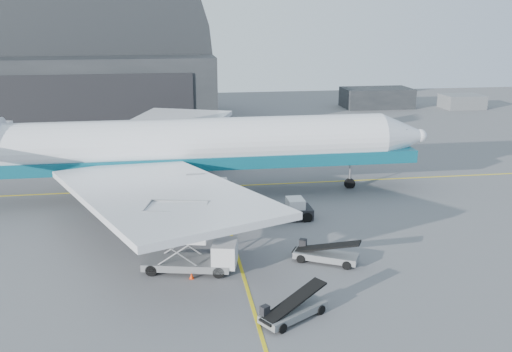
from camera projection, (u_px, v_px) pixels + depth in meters
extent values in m
plane|color=#565659|center=(238.00, 259.00, 45.35)|extent=(200.00, 200.00, 0.00)
cube|color=yellow|center=(217.00, 187.00, 64.36)|extent=(80.00, 0.25, 0.02)
cube|color=yellow|center=(241.00, 269.00, 43.45)|extent=(0.25, 40.00, 0.02)
cube|color=black|center=(72.00, 88.00, 102.29)|extent=(50.00, 28.00, 12.00)
cube|color=black|center=(59.00, 106.00, 89.15)|extent=(42.00, 0.40, 9.50)
cube|color=black|center=(376.00, 107.00, 119.36)|extent=(14.00, 8.00, 4.00)
cube|color=slate|center=(461.00, 108.00, 118.04)|extent=(8.00, 6.00, 2.80)
cylinder|color=white|center=(202.00, 143.00, 59.94)|extent=(39.43, 5.26, 5.26)
cone|color=white|center=(401.00, 137.00, 63.18)|extent=(4.82, 5.26, 5.26)
sphere|color=white|center=(420.00, 136.00, 63.50)|extent=(1.53, 1.53, 1.53)
cube|color=black|center=(390.00, 131.00, 62.81)|extent=(2.85, 2.41, 0.77)
cube|color=#0B5163|center=(202.00, 159.00, 60.41)|extent=(46.00, 5.31, 1.31)
cube|color=white|center=(159.00, 192.00, 47.11)|extent=(20.20, 26.85, 1.60)
cube|color=white|center=(161.00, 130.00, 72.09)|extent=(20.20, 26.85, 1.60)
cylinder|color=gray|center=(196.00, 194.00, 52.23)|extent=(5.69, 2.96, 2.96)
cylinder|color=gray|center=(189.00, 151.00, 68.89)|extent=(5.69, 2.96, 2.96)
cylinder|color=#A5A5AA|center=(350.00, 175.00, 63.48)|extent=(0.31, 0.31, 3.07)
cylinder|color=black|center=(350.00, 184.00, 63.77)|extent=(1.20, 0.38, 1.20)
cylinder|color=black|center=(183.00, 200.00, 57.68)|extent=(1.42, 0.49, 1.42)
cylinder|color=black|center=(181.00, 181.00, 64.35)|extent=(1.42, 0.49, 1.42)
cube|color=slate|center=(188.00, 263.00, 43.21)|extent=(7.00, 4.01, 0.55)
cube|color=silver|center=(225.00, 253.00, 42.78)|extent=(2.27, 2.85, 1.76)
cube|color=black|center=(236.00, 250.00, 42.66)|extent=(0.54, 2.05, 0.99)
cube|color=silver|center=(178.00, 224.00, 42.40)|extent=(5.10, 3.69, 2.20)
cylinder|color=black|center=(219.00, 272.00, 41.99)|extent=(0.93, 0.51, 0.88)
cylinder|color=black|center=(223.00, 259.00, 44.20)|extent=(0.93, 0.51, 0.88)
cylinder|color=black|center=(151.00, 270.00, 42.32)|extent=(0.93, 0.51, 0.88)
cylinder|color=black|center=(159.00, 258.00, 44.53)|extent=(0.93, 0.51, 0.88)
cube|color=black|center=(288.00, 213.00, 54.09)|extent=(4.43, 2.47, 0.99)
cube|color=silver|center=(295.00, 204.00, 53.96)|extent=(1.56, 2.00, 0.99)
cylinder|color=black|center=(307.00, 217.00, 53.34)|extent=(0.99, 0.40, 0.99)
cylinder|color=black|center=(301.00, 210.00, 55.43)|extent=(0.99, 0.40, 0.99)
cylinder|color=black|center=(275.00, 219.00, 52.85)|extent=(0.99, 0.40, 0.99)
cylinder|color=black|center=(270.00, 211.00, 54.94)|extent=(0.99, 0.40, 0.99)
cube|color=slate|center=(294.00, 312.00, 36.32)|extent=(4.87, 3.89, 0.48)
cube|color=black|center=(294.00, 301.00, 36.11)|extent=(4.84, 3.60, 1.37)
cube|color=black|center=(265.00, 311.00, 35.38)|extent=(0.68, 0.65, 0.65)
cylinder|color=black|center=(321.00, 310.00, 36.90)|extent=(0.69, 0.57, 0.65)
cylinder|color=black|center=(304.00, 301.00, 37.99)|extent=(0.69, 0.57, 0.65)
cylinder|color=black|center=(282.00, 328.00, 34.73)|extent=(0.69, 0.57, 0.65)
cylinder|color=black|center=(266.00, 319.00, 35.82)|extent=(0.69, 0.57, 0.65)
cube|color=slate|center=(326.00, 256.00, 44.65)|extent=(5.17, 3.83, 0.51)
cube|color=black|center=(326.00, 247.00, 44.44)|extent=(5.19, 3.48, 1.44)
cube|color=black|center=(303.00, 243.00, 45.71)|extent=(0.71, 0.66, 0.68)
cylinder|color=black|center=(347.00, 265.00, 43.41)|extent=(0.73, 0.57, 0.68)
cylinder|color=black|center=(350.00, 257.00, 44.84)|extent=(0.73, 0.57, 0.68)
cylinder|color=black|center=(301.00, 259.00, 44.56)|extent=(0.73, 0.57, 0.68)
cylinder|color=black|center=(306.00, 251.00, 45.99)|extent=(0.73, 0.57, 0.68)
cube|color=red|center=(192.00, 279.00, 41.93)|extent=(0.34, 0.34, 0.03)
cone|color=red|center=(192.00, 276.00, 41.87)|extent=(0.34, 0.34, 0.49)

